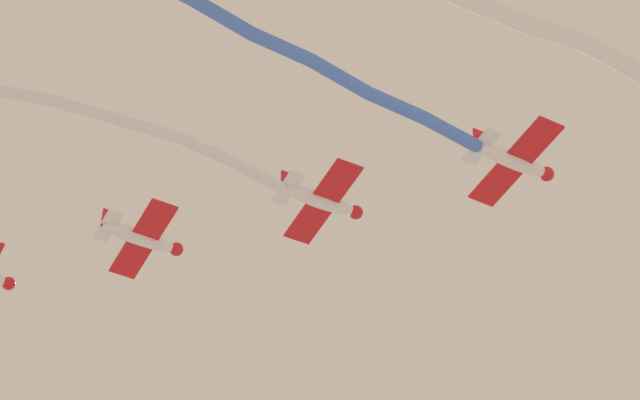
# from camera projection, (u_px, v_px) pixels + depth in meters

# --- Properties ---
(smoke_trail_lead) EXTENTS (5.77, 20.09, 3.75)m
(smoke_trail_lead) POSITION_uv_depth(u_px,v_px,m) (509.00, 19.00, 65.96)
(smoke_trail_lead) COLOR white
(airplane_left_wing) EXTENTS (6.81, 5.12, 1.69)m
(airplane_left_wing) POSITION_uv_depth(u_px,v_px,m) (514.00, 161.00, 71.41)
(airplane_left_wing) COLOR white
(smoke_trail_left_wing) EXTENTS (2.73, 27.38, 2.61)m
(smoke_trail_left_wing) POSITION_uv_depth(u_px,v_px,m) (252.00, 32.00, 66.02)
(smoke_trail_left_wing) COLOR #4C75DB
(airplane_right_wing) EXTENTS (6.84, 5.16, 1.69)m
(airplane_right_wing) POSITION_uv_depth(u_px,v_px,m) (322.00, 200.00, 73.94)
(airplane_right_wing) COLOR white
(smoke_trail_right_wing) EXTENTS (7.80, 21.50, 2.47)m
(smoke_trail_right_wing) POSITION_uv_depth(u_px,v_px,m) (84.00, 119.00, 71.06)
(smoke_trail_right_wing) COLOR white
(airplane_slot) EXTENTS (6.83, 5.14, 1.69)m
(airplane_slot) POSITION_uv_depth(u_px,v_px,m) (142.00, 238.00, 76.48)
(airplane_slot) COLOR white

